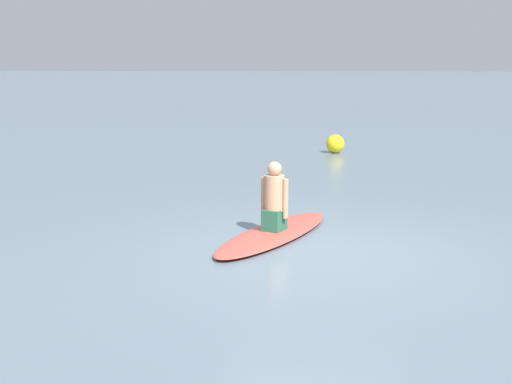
{
  "coord_description": "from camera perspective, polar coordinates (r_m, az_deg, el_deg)",
  "views": [
    {
      "loc": [
        -8.17,
        -0.52,
        2.32
      ],
      "look_at": [
        0.86,
        0.89,
        0.57
      ],
      "focal_mm": 47.18,
      "sensor_mm": 36.0,
      "label": 1
    }
  ],
  "objects": [
    {
      "name": "ground_plane",
      "position": [
        8.51,
        5.04,
        -5.05
      ],
      "size": [
        400.0,
        400.0,
        0.0
      ],
      "primitive_type": "plane",
      "color": "slate"
    },
    {
      "name": "surfboard",
      "position": [
        9.21,
        1.56,
        -3.49
      ],
      "size": [
        2.99,
        1.69,
        0.09
      ],
      "primitive_type": "ellipsoid",
      "rotation": [
        0.0,
        0.0,
        2.8
      ],
      "color": "#D84C3F",
      "rests_on": "ground"
    },
    {
      "name": "person_paddler",
      "position": [
        9.1,
        1.58,
        -0.62
      ],
      "size": [
        0.38,
        0.41,
        0.94
      ],
      "rotation": [
        0.0,
        0.0,
        2.8
      ],
      "color": "#26664C",
      "rests_on": "surfboard"
    },
    {
      "name": "buoy_marker",
      "position": [
        17.87,
        6.73,
        4.08
      ],
      "size": [
        0.49,
        0.49,
        0.49
      ],
      "primitive_type": "sphere",
      "color": "yellow",
      "rests_on": "ground"
    }
  ]
}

